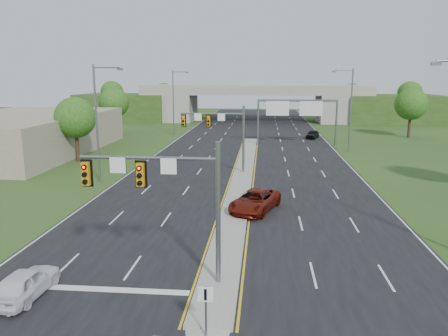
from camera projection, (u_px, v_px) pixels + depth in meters
name	position (u px, v px, depth m)	size (l,w,h in m)	color
ground	(218.00, 285.00, 21.14)	(240.00, 240.00, 0.00)	#2A4619
road	(247.00, 156.00, 55.25)	(24.00, 160.00, 0.02)	black
median	(242.00, 177.00, 43.54)	(2.00, 54.00, 0.16)	gray
median_nose	(208.00, 329.00, 17.22)	(2.00, 2.00, 0.16)	gray
lane_markings	(240.00, 166.00, 49.37)	(23.72, 160.00, 0.01)	gold
signal_mast_near	(170.00, 190.00, 20.30)	(6.62, 0.60, 7.00)	slate
signal_mast_far	(222.00, 128.00, 44.67)	(6.62, 0.60, 7.00)	slate
keep_right_sign	(206.00, 303.00, 16.42)	(0.60, 0.13, 2.20)	slate
sign_gantry	(296.00, 109.00, 63.25)	(11.58, 0.44, 6.67)	slate
overpass	(255.00, 105.00, 98.39)	(80.00, 14.00, 8.10)	gray
lightpole_l_mid	(98.00, 118.00, 40.57)	(2.85, 0.25, 11.00)	slate
lightpole_l_far	(174.00, 99.00, 74.69)	(2.85, 0.25, 11.00)	slate
lightpole_r_far	(349.00, 106.00, 57.69)	(2.85, 0.25, 11.00)	slate
tree_l_near	(75.00, 118.00, 51.11)	(4.80, 4.80, 7.60)	#382316
tree_l_mid	(114.00, 103.00, 75.76)	(5.20, 5.20, 8.12)	#382316
tree_r_mid	(411.00, 104.00, 71.30)	(5.20, 5.20, 8.12)	#382316
tree_back_a	(112.00, 93.00, 114.96)	(6.00, 6.00, 8.85)	#382316
tree_back_b	(164.00, 94.00, 113.78)	(5.60, 5.60, 8.32)	#382316
tree_back_c	(352.00, 95.00, 109.49)	(5.60, 5.60, 8.32)	#382316
tree_back_d	(410.00, 93.00, 108.18)	(6.00, 6.00, 8.85)	#382316
commercial_building	(20.00, 134.00, 57.42)	(18.00, 30.00, 5.00)	gray
car_white	(26.00, 283.00, 19.81)	(1.62, 4.02, 1.37)	white
car_far_a	(255.00, 201.00, 32.61)	(2.57, 5.57, 1.55)	#5A1209
car_far_c	(313.00, 134.00, 71.31)	(1.58, 3.93, 1.34)	black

